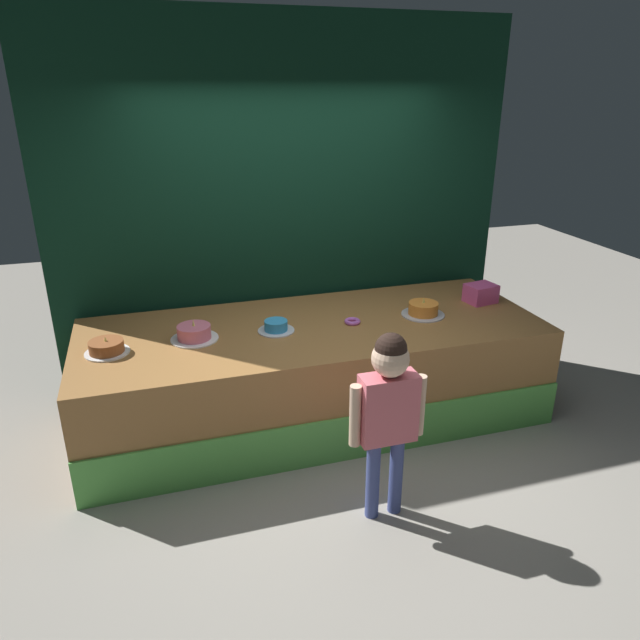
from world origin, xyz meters
name	(u,v)px	position (x,y,z in m)	size (l,w,h in m)	color
ground_plane	(340,460)	(0.00, 0.00, 0.00)	(12.00, 12.00, 0.00)	gray
stage_platform	(314,371)	(0.00, 0.66, 0.38)	(3.49, 1.35, 0.77)	#9E6B38
curtain_backdrop	(287,210)	(0.00, 1.43, 1.50)	(3.84, 0.08, 3.01)	black
child_figure	(388,402)	(0.08, -0.59, 0.78)	(0.47, 0.21, 1.21)	#3F4C8C
pink_box	(481,293)	(1.48, 0.74, 0.85)	(0.24, 0.19, 0.15)	#F157A1
donut	(352,321)	(0.30, 0.61, 0.79)	(0.12, 0.12, 0.03)	#CC66D8
cake_far_left	(107,347)	(-1.48, 0.60, 0.81)	(0.30, 0.30, 0.12)	white
cake_center_left	(194,333)	(-0.89, 0.66, 0.82)	(0.34, 0.34, 0.16)	white
cake_center_right	(276,327)	(-0.30, 0.64, 0.81)	(0.27, 0.27, 0.08)	silver
cake_far_right	(423,309)	(0.89, 0.61, 0.82)	(0.34, 0.34, 0.15)	silver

